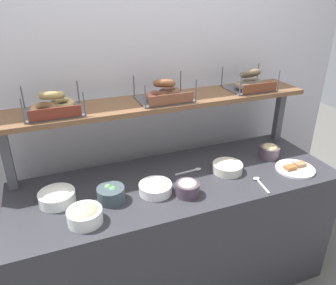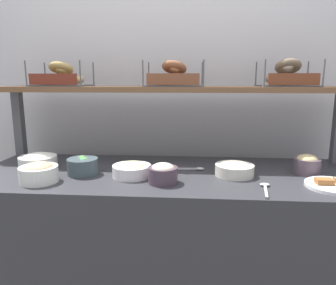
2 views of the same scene
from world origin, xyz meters
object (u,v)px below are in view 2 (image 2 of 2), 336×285
at_px(serving_spoon_by_edge, 192,169).
at_px(bowl_cream_cheese, 38,161).
at_px(bagel_basket_poppy, 287,78).
at_px(bowl_egg_salad, 132,169).
at_px(bowl_hummus, 307,164).
at_px(bowl_veggie_mix, 83,166).
at_px(bowl_tuna_salad, 163,173).
at_px(bagel_basket_cinnamon_raisin, 174,78).
at_px(bowl_potato_salad, 234,169).
at_px(serving_spoon_near_plate, 265,188).
at_px(bagel_basket_everything, 61,78).
at_px(bowl_lox_spread, 39,172).
at_px(serving_plate_white, 334,185).

bearing_deg(serving_spoon_by_edge, bowl_cream_cheese, -178.04).
distance_m(bowl_cream_cheese, bagel_basket_poppy, 1.43).
bearing_deg(bagel_basket_poppy, bowl_egg_salad, -157.07).
bearing_deg(bowl_hummus, bowl_egg_salad, -172.45).
relative_size(bowl_cream_cheese, bowl_veggie_mix, 1.29).
xyz_separation_m(bowl_veggie_mix, bowl_egg_salad, (0.25, -0.02, -0.01)).
xyz_separation_m(bowl_tuna_salad, bagel_basket_cinnamon_raisin, (0.02, 0.42, 0.43)).
relative_size(bowl_veggie_mix, bowl_egg_salad, 0.81).
distance_m(bowl_tuna_salad, serving_spoon_by_edge, 0.26).
relative_size(serving_spoon_by_edge, bagel_basket_poppy, 0.60).
height_order(bowl_hummus, bagel_basket_poppy, bagel_basket_poppy).
bearing_deg(bagel_basket_poppy, bowl_tuna_salad, -146.55).
distance_m(bowl_hummus, bowl_potato_salad, 0.37).
relative_size(bowl_tuna_salad, serving_spoon_by_edge, 0.75).
bearing_deg(bowl_tuna_salad, serving_spoon_near_plate, -6.41).
bearing_deg(bowl_hummus, bagel_basket_poppy, 105.77).
distance_m(bowl_tuna_salad, bowl_cream_cheese, 0.72).
distance_m(bowl_potato_salad, bowl_egg_salad, 0.51).
xyz_separation_m(bowl_tuna_salad, bagel_basket_everything, (-0.63, 0.43, 0.43)).
distance_m(bowl_hummus, bowl_lox_spread, 1.31).
xyz_separation_m(bowl_lox_spread, bowl_veggie_mix, (0.16, 0.14, -0.00)).
relative_size(bowl_tuna_salad, bowl_egg_salad, 0.72).
bearing_deg(bowl_tuna_salad, bowl_hummus, 15.79).
bearing_deg(bowl_lox_spread, bowl_egg_salad, 15.82).
relative_size(serving_plate_white, bagel_basket_cinnamon_raisin, 0.74).
distance_m(bowl_hummus, bagel_basket_everything, 1.43).
height_order(bowl_tuna_salad, bowl_hummus, bowl_hummus).
xyz_separation_m(serving_spoon_near_plate, bagel_basket_everything, (-1.08, 0.48, 0.47)).
bearing_deg(bowl_tuna_salad, bowl_lox_spread, -176.84).
height_order(bowl_tuna_salad, bowl_lox_spread, same).
distance_m(bowl_hummus, serving_plate_white, 0.21).
bearing_deg(bagel_basket_everything, bowl_cream_cheese, -104.27).
bearing_deg(bowl_tuna_salad, bowl_veggie_mix, 165.94).
distance_m(bowl_potato_salad, bowl_lox_spread, 0.93).
distance_m(serving_plate_white, serving_spoon_by_edge, 0.66).
distance_m(bowl_tuna_salad, bagel_basket_everything, 0.87).
bearing_deg(bagel_basket_poppy, bowl_potato_salad, -136.50).
height_order(bowl_potato_salad, bagel_basket_poppy, bagel_basket_poppy).
xyz_separation_m(bowl_cream_cheese, serving_spoon_near_plate, (1.14, -0.24, -0.03)).
height_order(bowl_cream_cheese, bowl_potato_salad, bowl_cream_cheese).
relative_size(serving_spoon_near_plate, serving_spoon_by_edge, 0.96).
height_order(bowl_hummus, bowl_veggie_mix, bowl_hummus).
relative_size(serving_plate_white, serving_spoon_by_edge, 1.34).
distance_m(bagel_basket_cinnamon_raisin, bagel_basket_poppy, 0.62).
distance_m(bowl_tuna_salad, bowl_potato_salad, 0.37).
xyz_separation_m(bowl_tuna_salad, bowl_lox_spread, (-0.58, -0.03, -0.00)).
relative_size(serving_spoon_near_plate, bagel_basket_everything, 0.55).
bearing_deg(serving_spoon_by_edge, serving_spoon_near_plate, -40.52).
bearing_deg(serving_spoon_near_plate, bagel_basket_everything, 156.27).
bearing_deg(bowl_egg_salad, bowl_cream_cheese, 168.63).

